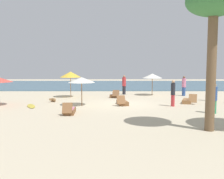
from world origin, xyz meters
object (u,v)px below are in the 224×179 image
at_px(umbrella_0, 153,76).
at_px(umbrella_1, 82,80).
at_px(umbrella_3, 0,80).
at_px(person_4, 213,90).
at_px(lounger_0, 115,95).
at_px(person_2, 215,98).
at_px(surfboard, 32,106).
at_px(person_1, 125,85).
at_px(palm_2, 215,9).
at_px(lounger_4, 70,111).
at_px(person_3, 174,93).
at_px(dog, 54,100).
at_px(person_5, 185,86).
at_px(umbrella_2, 71,74).
at_px(lounger_2, 188,101).
at_px(lounger_1, 123,102).

relative_size(umbrella_0, umbrella_1, 1.00).
bearing_deg(umbrella_3, person_4, 8.64).
distance_m(lounger_0, person_2, 9.64).
bearing_deg(surfboard, lounger_0, 41.35).
xyz_separation_m(person_1, palm_2, (3.16, -13.75, 4.36)).
distance_m(person_1, surfboard, 9.86).
relative_size(person_1, person_2, 1.02).
distance_m(lounger_4, person_3, 7.28).
bearing_deg(person_3, lounger_0, 128.33).
xyz_separation_m(lounger_4, dog, (-2.04, 4.80, -0.01)).
bearing_deg(person_2, surfboard, 167.73).
distance_m(palm_2, surfboard, 13.01).
distance_m(umbrella_1, person_5, 10.47).
xyz_separation_m(person_2, palm_2, (-1.73, -4.08, 4.38)).
relative_size(umbrella_2, person_5, 1.24).
bearing_deg(person_4, person_3, -144.38).
distance_m(lounger_2, person_4, 2.55).
height_order(person_5, surfboard, person_5).
xyz_separation_m(umbrella_0, person_5, (2.85, -0.32, -0.89)).
bearing_deg(palm_2, lounger_2, 80.68).
relative_size(umbrella_1, lounger_2, 1.15).
bearing_deg(person_3, dog, 166.44).
bearing_deg(person_2, umbrella_3, 168.56).
bearing_deg(person_3, person_5, 68.58).
bearing_deg(umbrella_1, person_4, 13.19).
bearing_deg(lounger_0, lounger_2, -32.89).
relative_size(person_4, person_5, 0.99).
height_order(umbrella_0, lounger_0, umbrella_0).
bearing_deg(surfboard, umbrella_1, 5.65).
bearing_deg(dog, palm_2, -44.76).
height_order(umbrella_1, surfboard, umbrella_1).
distance_m(lounger_4, dog, 5.22).
relative_size(umbrella_0, person_3, 1.10).
xyz_separation_m(umbrella_0, lounger_4, (-6.24, -9.03, -1.62)).
height_order(lounger_0, person_5, person_5).
bearing_deg(umbrella_0, umbrella_3, -152.14).
height_order(umbrella_0, dog, umbrella_0).
bearing_deg(palm_2, person_5, 79.92).
height_order(umbrella_2, lounger_4, umbrella_2).
relative_size(umbrella_1, person_1, 1.09).
height_order(person_4, surfboard, person_4).
height_order(lounger_1, surfboard, lounger_1).
xyz_separation_m(lounger_0, person_3, (3.98, -5.04, 0.77)).
relative_size(umbrella_0, dog, 3.27).
bearing_deg(person_5, dog, -160.62).
distance_m(umbrella_2, person_1, 5.33).
distance_m(lounger_2, person_3, 2.24).
bearing_deg(person_2, lounger_4, -179.45).
bearing_deg(lounger_1, surfboard, -173.16).
bearing_deg(person_5, person_1, 169.22).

